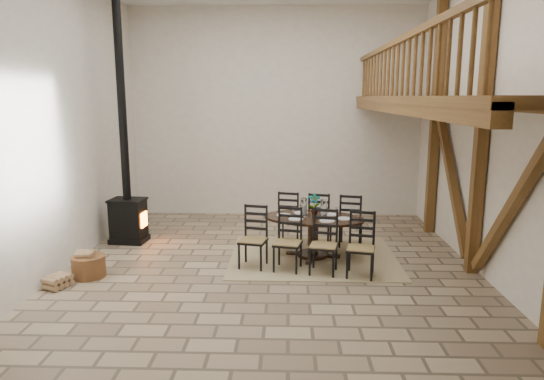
{
  "coord_description": "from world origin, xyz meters",
  "views": [
    {
      "loc": [
        0.29,
        -7.87,
        2.9
      ],
      "look_at": [
        0.02,
        0.4,
        1.3
      ],
      "focal_mm": 32.0,
      "sensor_mm": 36.0,
      "label": 1
    }
  ],
  "objects_px": {
    "dining_table": "(312,238)",
    "log_stack": "(58,282)",
    "log_basket": "(89,265)",
    "wood_stove": "(127,188)"
  },
  "relations": [
    {
      "from": "dining_table",
      "to": "log_stack",
      "type": "bearing_deg",
      "value": -146.97
    },
    {
      "from": "dining_table",
      "to": "log_basket",
      "type": "distance_m",
      "value": 3.85
    },
    {
      "from": "wood_stove",
      "to": "dining_table",
      "type": "bearing_deg",
      "value": -8.69
    },
    {
      "from": "log_basket",
      "to": "log_stack",
      "type": "height_order",
      "value": "log_basket"
    },
    {
      "from": "wood_stove",
      "to": "log_stack",
      "type": "relative_size",
      "value": 10.56
    },
    {
      "from": "log_stack",
      "to": "wood_stove",
      "type": "bearing_deg",
      "value": 82.2
    },
    {
      "from": "wood_stove",
      "to": "log_basket",
      "type": "height_order",
      "value": "wood_stove"
    },
    {
      "from": "wood_stove",
      "to": "log_stack",
      "type": "bearing_deg",
      "value": -92.54
    },
    {
      "from": "dining_table",
      "to": "log_basket",
      "type": "bearing_deg",
      "value": -152.14
    },
    {
      "from": "wood_stove",
      "to": "log_basket",
      "type": "relative_size",
      "value": 9.33
    }
  ]
}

